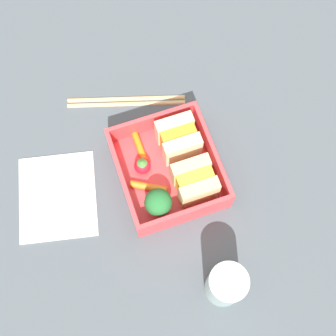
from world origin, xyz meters
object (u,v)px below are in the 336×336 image
at_px(carrot_stick_far_left, 148,187).
at_px(chopstick_pair, 126,100).
at_px(broccoli_floret, 158,203).
at_px(strawberry_far_left, 142,166).
at_px(drinking_glass, 226,285).
at_px(carrot_stick_left, 139,146).
at_px(sandwich_center_left, 195,181).
at_px(sandwich_left, 178,139).
at_px(folded_napkin, 57,196).

relative_size(carrot_stick_far_left, chopstick_pair, 0.29).
height_order(broccoli_floret, chopstick_pair, broccoli_floret).
distance_m(strawberry_far_left, carrot_stick_far_left, 0.03).
bearing_deg(drinking_glass, carrot_stick_left, -169.06).
distance_m(sandwich_center_left, carrot_stick_far_left, 0.07).
relative_size(sandwich_left, folded_napkin, 0.42).
relative_size(strawberry_far_left, carrot_stick_far_left, 0.57).
xyz_separation_m(sandwich_left, folded_napkin, (0.01, -0.19, -0.03)).
relative_size(carrot_stick_left, folded_napkin, 0.42).
bearing_deg(strawberry_far_left, sandwich_left, 106.56).
relative_size(strawberry_far_left, broccoli_floret, 0.61).
bearing_deg(carrot_stick_far_left, folded_napkin, -105.05).
relative_size(sandwich_center_left, strawberry_far_left, 1.83).
bearing_deg(sandwich_left, carrot_stick_left, -105.39).
bearing_deg(carrot_stick_left, carrot_stick_far_left, -6.25).
height_order(sandwich_center_left, strawberry_far_left, sandwich_center_left).
distance_m(sandwich_left, carrot_stick_left, 0.06).
bearing_deg(broccoli_floret, carrot_stick_left, 178.33).
bearing_deg(strawberry_far_left, folded_napkin, -91.74).
xyz_separation_m(sandwich_left, drinking_glass, (0.22, -0.01, 0.00)).
distance_m(strawberry_far_left, broccoli_floret, 0.07).
xyz_separation_m(sandwich_center_left, chopstick_pair, (-0.17, -0.05, -0.03)).
bearing_deg(sandwich_center_left, sandwich_left, 180.00).
relative_size(carrot_stick_far_left, broccoli_floret, 1.07).
distance_m(broccoli_floret, folded_napkin, 0.16).
bearing_deg(chopstick_pair, drinking_glass, 7.00).
bearing_deg(carrot_stick_left, chopstick_pair, 176.35).
relative_size(drinking_glass, folded_napkin, 0.59).
relative_size(sandwich_left, sandwich_center_left, 1.00).
relative_size(carrot_stick_left, drinking_glass, 0.71).
relative_size(broccoli_floret, drinking_glass, 0.64).
relative_size(strawberry_far_left, drinking_glass, 0.39).
height_order(chopstick_pair, folded_napkin, chopstick_pair).
xyz_separation_m(strawberry_far_left, broccoli_floret, (0.06, 0.00, 0.02)).
bearing_deg(broccoli_floret, carrot_stick_far_left, -172.85).
bearing_deg(chopstick_pair, carrot_stick_left, -3.65).
bearing_deg(carrot_stick_far_left, chopstick_pair, 175.24).
distance_m(sandwich_center_left, carrot_stick_left, 0.10).
relative_size(sandwich_center_left, chopstick_pair, 0.30).
height_order(sandwich_left, sandwich_center_left, same).
height_order(carrot_stick_far_left, folded_napkin, carrot_stick_far_left).
bearing_deg(carrot_stick_far_left, sandwich_left, 128.10).
bearing_deg(strawberry_far_left, sandwich_center_left, 50.49).
bearing_deg(sandwich_left, carrot_stick_far_left, -51.90).
height_order(carrot_stick_left, strawberry_far_left, strawberry_far_left).
relative_size(sandwich_left, carrot_stick_left, 1.01).
height_order(carrot_stick_left, chopstick_pair, carrot_stick_left).
xyz_separation_m(carrot_stick_far_left, broccoli_floret, (0.03, 0.00, 0.02)).
xyz_separation_m(chopstick_pair, folded_napkin, (0.12, -0.14, -0.00)).
xyz_separation_m(sandwich_center_left, folded_napkin, (-0.05, -0.19, -0.03)).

